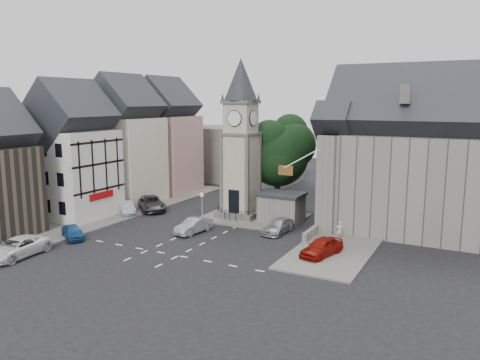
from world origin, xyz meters
The scene contains 24 objects.
ground centered at (0.00, 0.00, 0.00)m, with size 120.00×120.00×0.00m, color black.
pavement_west centered at (-12.50, 6.00, 0.07)m, with size 6.00×30.00×0.14m, color #595651.
pavement_east centered at (12.00, 8.00, 0.07)m, with size 6.00×26.00×0.14m, color #595651.
central_island centered at (1.50, 8.00, 0.08)m, with size 10.00×8.00×0.16m, color #595651.
road_markings centered at (0.00, -5.50, 0.01)m, with size 20.00×8.00×0.01m, color silver.
clock_tower centered at (0.00, 7.99, 8.12)m, with size 4.86×4.86×16.25m.
stone_shelter centered at (4.80, 7.50, 1.55)m, with size 4.30×3.30×3.08m.
town_tree centered at (2.00, 13.00, 6.97)m, with size 7.20×7.20×10.80m.
warning_sign_post centered at (-3.20, 5.43, 2.03)m, with size 0.70×0.19×2.85m.
terrace_pink centered at (-15.50, 16.00, 6.58)m, with size 8.10×7.60×12.80m.
terrace_cream centered at (-15.50, 8.00, 6.58)m, with size 8.10×7.60×12.80m.
terrace_tudor centered at (-15.50, 0.00, 6.19)m, with size 8.10×7.60×12.00m.
backdrop_west centered at (-12.00, 28.00, 4.00)m, with size 20.00×10.00×8.00m, color #4C4944.
east_building centered at (15.59, 11.00, 6.26)m, with size 14.40×11.40×12.60m.
east_boundary_wall centered at (9.20, 10.00, 0.45)m, with size 0.40×16.00×0.90m, color slate.
flagpole centered at (8.00, 4.00, 7.00)m, with size 3.68×0.10×2.74m.
car_west_blue centered at (-9.45, -6.00, 0.62)m, with size 1.46×3.62×1.23m, color navy.
car_west_silver centered at (-11.50, 3.28, 0.69)m, with size 1.46×4.19×1.38m, color #94989B.
car_west_grey centered at (-10.18, 5.88, 0.78)m, with size 2.60×5.63×1.56m, color #323134.
car_island_silver centered at (-1.00, 0.50, 0.68)m, with size 1.44×4.12×1.36m, color #94989D.
car_island_east centered at (5.90, 4.19, 0.64)m, with size 1.79×4.39×1.28m, color gray.
car_east_red centered at (11.50, -0.35, 0.74)m, with size 1.75×4.35×1.48m, color maroon.
van_sw_white centered at (-9.50, -11.53, 0.75)m, with size 2.48×5.37×1.49m, color silver.
pedestrian centered at (11.50, 4.60, 0.85)m, with size 0.62×0.41×1.70m, color #C2AFA0.
Camera 1 is at (22.14, -34.43, 12.09)m, focal length 35.00 mm.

